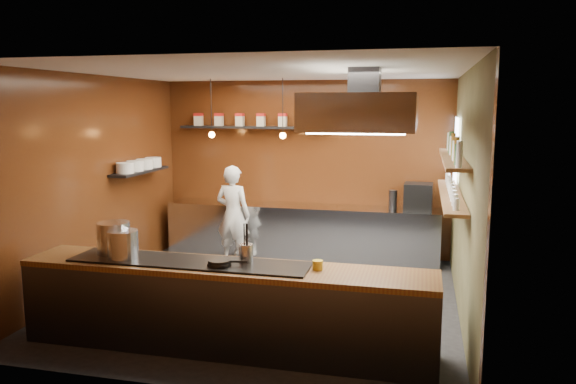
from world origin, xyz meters
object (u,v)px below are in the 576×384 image
(espresso_machine, at_px, (418,197))
(chef, at_px, (233,215))
(stockpot_large, at_px, (114,238))
(extractor_hood, at_px, (364,111))
(stockpot_small, at_px, (123,244))

(espresso_machine, relative_size, chef, 0.27)
(stockpot_large, bearing_deg, chef, 83.76)
(espresso_machine, bearing_deg, stockpot_large, -129.37)
(extractor_hood, relative_size, espresso_machine, 4.54)
(extractor_hood, distance_m, stockpot_large, 3.18)
(stockpot_small, bearing_deg, espresso_machine, 51.55)
(extractor_hood, xyz_separation_m, chef, (-2.30, 1.96, -1.69))
(extractor_hood, bearing_deg, espresso_machine, 76.30)
(stockpot_large, distance_m, stockpot_small, 0.27)
(extractor_hood, relative_size, stockpot_small, 6.15)
(extractor_hood, bearing_deg, chef, 139.64)
(stockpot_large, bearing_deg, espresso_machine, 48.41)
(stockpot_large, bearing_deg, stockpot_small, -38.39)
(stockpot_small, distance_m, espresso_machine, 4.91)
(espresso_machine, xyz_separation_m, chef, (-2.93, -0.61, -0.31))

